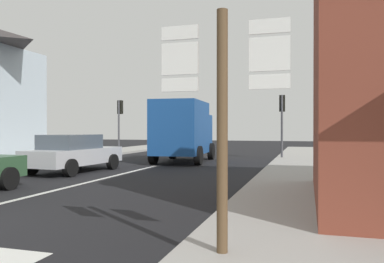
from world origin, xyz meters
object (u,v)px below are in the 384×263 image
(route_sign_post, at_px, (222,112))
(traffic_light_far_right, at_px, (282,112))
(sedan_far, at_px, (73,153))
(delivery_truck, at_px, (183,130))
(traffic_light_far_left, at_px, (120,114))

(route_sign_post, distance_m, traffic_light_far_right, 16.97)
(sedan_far, bearing_deg, traffic_light_far_right, 49.24)
(delivery_truck, distance_m, traffic_light_far_right, 5.68)
(delivery_truck, relative_size, traffic_light_far_left, 1.44)
(delivery_truck, bearing_deg, traffic_light_far_left, 142.70)
(delivery_truck, height_order, route_sign_post, route_sign_post)
(route_sign_post, bearing_deg, delivery_truck, 109.90)
(sedan_far, xyz_separation_m, delivery_truck, (2.70, 5.57, 0.89))
(traffic_light_far_left, relative_size, traffic_light_far_right, 1.01)
(traffic_light_far_left, height_order, traffic_light_far_right, traffic_light_far_left)
(sedan_far, relative_size, route_sign_post, 1.35)
(delivery_truck, xyz_separation_m, traffic_light_far_left, (-5.87, 4.47, 0.99))
(sedan_far, xyz_separation_m, traffic_light_far_left, (-3.17, 10.04, 1.89))
(sedan_far, bearing_deg, traffic_light_far_left, 107.50)
(sedan_far, relative_size, delivery_truck, 0.84)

